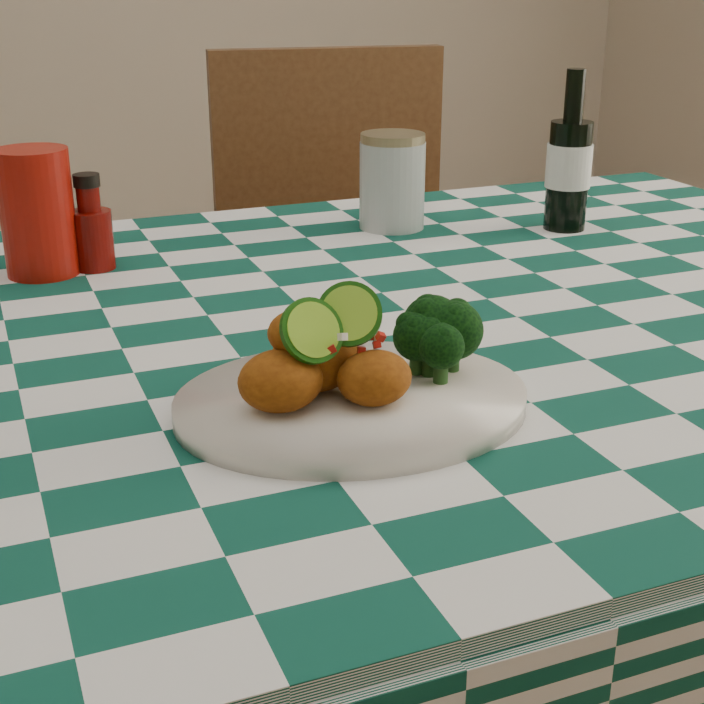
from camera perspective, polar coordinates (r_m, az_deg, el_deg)
name	(u,v)px	position (r m, az deg, el deg)	size (l,w,h in m)	color
dining_table	(321,627)	(1.23, -1.79, -15.72)	(1.66, 1.06, 0.79)	#0D4739
plate	(352,402)	(0.83, 0.00, -2.95)	(0.30, 0.23, 0.02)	silver
fried_chicken_pile	(333,349)	(0.80, -1.14, 0.16)	(0.13, 0.10, 0.08)	#974B0E
broccoli_side	(442,338)	(0.86, 5.24, 0.81)	(0.09, 0.09, 0.06)	black
red_tumbler	(37,213)	(1.24, -17.84, 7.73)	(0.09, 0.09, 0.15)	#931008
ketchup_bottle	(91,222)	(1.25, -14.97, 7.32)	(0.05, 0.05, 0.12)	#5B0804
mason_jar	(392,181)	(1.40, 2.35, 9.91)	(0.09, 0.09, 0.13)	#B2BCBA
beer_bottle	(570,151)	(1.42, 12.57, 11.35)	(0.06, 0.06, 0.22)	black
wooden_chair_right	(353,330)	(1.85, 0.03, 1.31)	(0.45, 0.47, 0.99)	#472814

